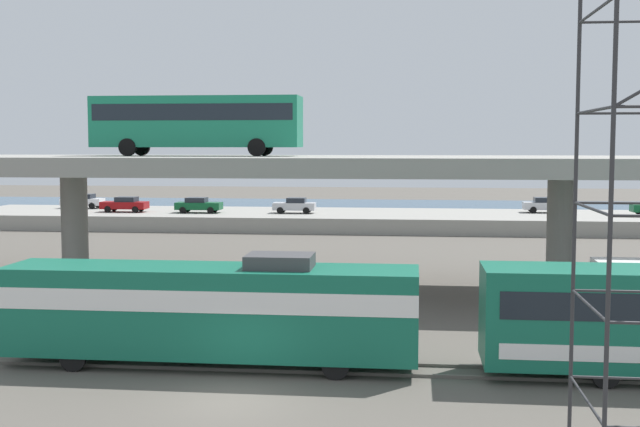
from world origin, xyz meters
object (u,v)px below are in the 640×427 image
parked_car_1 (295,205)px  train_locomotive (190,306)px  parked_car_3 (198,205)px  parked_car_5 (83,201)px  transit_bus_on_overpass (197,120)px  parked_car_0 (546,205)px  parked_car_2 (125,204)px

parked_car_1 → train_locomotive: bearing=93.8°
parked_car_3 → parked_car_5: same height
transit_bus_on_overpass → parked_car_3: bearing=104.8°
parked_car_5 → train_locomotive: bearing=116.1°
parked_car_0 → parked_car_5: same height
train_locomotive → parked_car_0: size_ratio=3.58×
train_locomotive → transit_bus_on_overpass: transit_bus_on_overpass is taller
train_locomotive → transit_bus_on_overpass: size_ratio=1.35×
train_locomotive → parked_car_2: size_ratio=3.60×
parked_car_0 → parked_car_2: size_ratio=1.01×
transit_bus_on_overpass → train_locomotive: bearing=-76.2°
train_locomotive → parked_car_2: bearing=-67.8°
parked_car_1 → parked_car_2: size_ratio=0.91×
parked_car_1 → parked_car_5: 23.20m
parked_car_0 → parked_car_5: size_ratio=1.05×
parked_car_3 → parked_car_5: bearing=162.5°
train_locomotive → parked_car_1: size_ratio=3.97×
parked_car_1 → parked_car_2: (-16.89, -0.48, 0.00)m
train_locomotive → parked_car_1: bearing=-86.2°
transit_bus_on_overpass → parked_car_3: size_ratio=2.71×
parked_car_1 → parked_car_3: bearing=3.6°
parked_car_1 → parked_car_5: size_ratio=0.95×
parked_car_5 → parked_car_0: bearing=179.6°
parked_car_5 → parked_car_2: bearing=145.5°
parked_car_1 → parked_car_5: same height
parked_car_1 → parked_car_5: (-22.91, 3.66, 0.00)m
parked_car_0 → parked_car_2: same height
parked_car_0 → parked_car_3: bearing=-173.3°
parked_car_1 → parked_car_0: bearing=-172.2°
train_locomotive → parked_car_3: size_ratio=3.66×
parked_car_2 → parked_car_0: bearing=-174.7°
transit_bus_on_overpass → parked_car_0: (25.33, 35.95, -7.32)m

